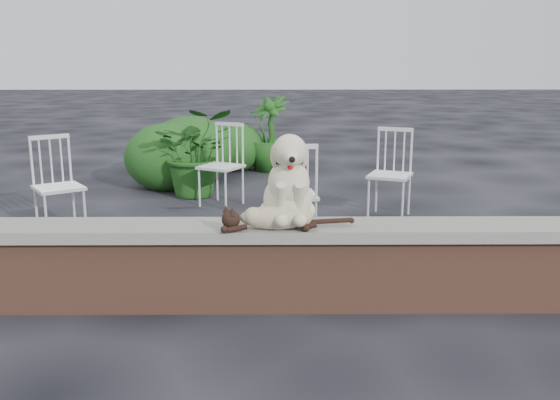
{
  "coord_description": "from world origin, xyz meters",
  "views": [
    {
      "loc": [
        -0.82,
        -3.89,
        1.66
      ],
      "look_at": [
        -0.79,
        0.2,
        0.7
      ],
      "focal_mm": 38.87,
      "sensor_mm": 36.0,
      "label": 1
    }
  ],
  "objects_px": {
    "cat": "(276,216)",
    "potted_plant_b": "(269,133)",
    "chair_b": "(221,165)",
    "chair_a": "(58,186)",
    "chair_d": "(390,174)",
    "potted_plant_a": "(197,152)",
    "chair_c": "(293,193)",
    "dog": "(288,177)"
  },
  "relations": [
    {
      "from": "cat",
      "to": "potted_plant_b",
      "type": "xyz_separation_m",
      "value": [
        -0.1,
        5.29,
        -0.1
      ]
    },
    {
      "from": "chair_b",
      "to": "chair_a",
      "type": "distance_m",
      "value": 1.85
    },
    {
      "from": "chair_b",
      "to": "potted_plant_b",
      "type": "distance_m",
      "value": 2.29
    },
    {
      "from": "cat",
      "to": "chair_d",
      "type": "distance_m",
      "value": 2.8
    },
    {
      "from": "potted_plant_a",
      "to": "chair_b",
      "type": "bearing_deg",
      "value": -56.57
    },
    {
      "from": "chair_c",
      "to": "potted_plant_b",
      "type": "bearing_deg",
      "value": -93.82
    },
    {
      "from": "chair_d",
      "to": "chair_a",
      "type": "height_order",
      "value": "same"
    },
    {
      "from": "cat",
      "to": "potted_plant_b",
      "type": "relative_size",
      "value": 0.91
    },
    {
      "from": "dog",
      "to": "potted_plant_b",
      "type": "relative_size",
      "value": 0.56
    },
    {
      "from": "chair_d",
      "to": "potted_plant_a",
      "type": "bearing_deg",
      "value": 176.55
    },
    {
      "from": "chair_c",
      "to": "chair_d",
      "type": "bearing_deg",
      "value": -146.02
    },
    {
      "from": "chair_a",
      "to": "potted_plant_a",
      "type": "height_order",
      "value": "potted_plant_a"
    },
    {
      "from": "chair_c",
      "to": "chair_b",
      "type": "bearing_deg",
      "value": -69.93
    },
    {
      "from": "dog",
      "to": "chair_c",
      "type": "relative_size",
      "value": 0.67
    },
    {
      "from": "chair_c",
      "to": "chair_a",
      "type": "bearing_deg",
      "value": -16.28
    },
    {
      "from": "dog",
      "to": "cat",
      "type": "xyz_separation_m",
      "value": [
        -0.08,
        -0.15,
        -0.23
      ]
    },
    {
      "from": "chair_a",
      "to": "potted_plant_b",
      "type": "relative_size",
      "value": 0.83
    },
    {
      "from": "dog",
      "to": "chair_d",
      "type": "relative_size",
      "value": 0.67
    },
    {
      "from": "chair_c",
      "to": "chair_b",
      "type": "distance_m",
      "value": 1.68
    },
    {
      "from": "cat",
      "to": "chair_d",
      "type": "xyz_separation_m",
      "value": [
        1.21,
        2.52,
        -0.2
      ]
    },
    {
      "from": "chair_c",
      "to": "potted_plant_b",
      "type": "distance_m",
      "value": 3.72
    },
    {
      "from": "chair_a",
      "to": "potted_plant_b",
      "type": "bearing_deg",
      "value": 24.93
    },
    {
      "from": "chair_c",
      "to": "chair_a",
      "type": "relative_size",
      "value": 1.0
    },
    {
      "from": "potted_plant_a",
      "to": "potted_plant_b",
      "type": "xyz_separation_m",
      "value": [
        0.87,
        1.71,
        0.02
      ]
    },
    {
      "from": "chair_c",
      "to": "cat",
      "type": "bearing_deg",
      "value": 76.82
    },
    {
      "from": "potted_plant_b",
      "to": "chair_a",
      "type": "bearing_deg",
      "value": -120.52
    },
    {
      "from": "dog",
      "to": "potted_plant_a",
      "type": "relative_size",
      "value": 0.58
    },
    {
      "from": "chair_a",
      "to": "potted_plant_b",
      "type": "distance_m",
      "value": 3.92
    },
    {
      "from": "potted_plant_b",
      "to": "cat",
      "type": "bearing_deg",
      "value": -88.97
    },
    {
      "from": "dog",
      "to": "chair_a",
      "type": "relative_size",
      "value": 0.67
    },
    {
      "from": "chair_d",
      "to": "chair_a",
      "type": "bearing_deg",
      "value": -147.16
    },
    {
      "from": "chair_d",
      "to": "chair_b",
      "type": "xyz_separation_m",
      "value": [
        -1.84,
        0.55,
        0.0
      ]
    },
    {
      "from": "potted_plant_b",
      "to": "chair_b",
      "type": "bearing_deg",
      "value": -103.44
    },
    {
      "from": "chair_b",
      "to": "potted_plant_a",
      "type": "relative_size",
      "value": 0.86
    },
    {
      "from": "dog",
      "to": "chair_b",
      "type": "bearing_deg",
      "value": 99.78
    },
    {
      "from": "chair_d",
      "to": "chair_c",
      "type": "distance_m",
      "value": 1.42
    },
    {
      "from": "chair_d",
      "to": "potted_plant_b",
      "type": "xyz_separation_m",
      "value": [
        -1.31,
        2.77,
        0.09
      ]
    },
    {
      "from": "cat",
      "to": "chair_c",
      "type": "height_order",
      "value": "chair_c"
    },
    {
      "from": "chair_c",
      "to": "potted_plant_a",
      "type": "bearing_deg",
      "value": -68.4
    },
    {
      "from": "chair_a",
      "to": "cat",
      "type": "bearing_deg",
      "value": -77.17
    },
    {
      "from": "dog",
      "to": "chair_a",
      "type": "height_order",
      "value": "dog"
    },
    {
      "from": "cat",
      "to": "chair_b",
      "type": "relative_size",
      "value": 1.1
    }
  ]
}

